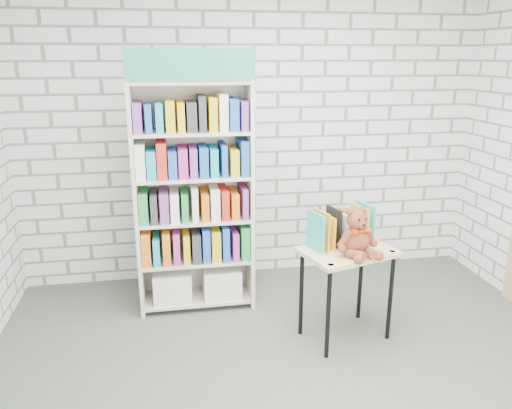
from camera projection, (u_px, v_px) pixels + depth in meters
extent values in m
plane|color=#434B3F|center=(305.00, 389.00, 3.38)|extent=(4.50, 4.50, 0.00)
cube|color=silver|center=(254.00, 138.00, 4.86)|extent=(4.50, 0.02, 2.80)
cube|color=beige|center=(137.00, 202.00, 4.18)|extent=(0.03, 0.39, 1.99)
cube|color=beige|center=(249.00, 196.00, 4.34)|extent=(0.03, 0.39, 1.99)
cube|color=beige|center=(193.00, 193.00, 4.43)|extent=(0.99, 0.02, 1.99)
cube|color=teal|center=(190.00, 64.00, 3.77)|extent=(0.99, 0.02, 0.24)
cube|color=beige|center=(198.00, 297.00, 4.52)|extent=(0.93, 0.37, 0.03)
cube|color=beige|center=(196.00, 259.00, 4.42)|extent=(0.93, 0.37, 0.03)
cube|color=beige|center=(195.00, 219.00, 4.31)|extent=(0.93, 0.37, 0.03)
cube|color=beige|center=(193.00, 176.00, 4.20)|extent=(0.93, 0.37, 0.03)
cube|color=beige|center=(192.00, 132.00, 4.10)|extent=(0.93, 0.37, 0.03)
cube|color=beige|center=(190.00, 82.00, 3.98)|extent=(0.93, 0.37, 0.03)
cube|color=silver|center=(172.00, 284.00, 4.45)|extent=(0.33, 0.33, 0.26)
cube|color=silver|center=(222.00, 281.00, 4.52)|extent=(0.33, 0.33, 0.26)
cube|color=blue|center=(196.00, 244.00, 4.37)|extent=(0.93, 0.33, 0.26)
cube|color=green|center=(194.00, 203.00, 4.26)|extent=(0.93, 0.33, 0.26)
cube|color=orange|center=(193.00, 160.00, 4.15)|extent=(0.93, 0.33, 0.26)
cube|color=#BF338C|center=(191.00, 114.00, 4.04)|extent=(0.93, 0.33, 0.26)
cube|color=tan|center=(348.00, 252.00, 3.82)|extent=(0.80, 0.66, 0.03)
cylinder|color=black|center=(328.00, 314.00, 3.64)|extent=(0.03, 0.03, 0.71)
cylinder|color=black|center=(301.00, 294.00, 3.96)|extent=(0.03, 0.03, 0.71)
cylinder|color=black|center=(390.00, 298.00, 3.89)|extent=(0.03, 0.03, 0.71)
cylinder|color=black|center=(360.00, 279.00, 4.21)|extent=(0.03, 0.03, 0.71)
cylinder|color=black|center=(331.00, 265.00, 3.54)|extent=(0.05, 0.05, 0.01)
cylinder|color=black|center=(392.00, 252.00, 3.78)|extent=(0.05, 0.05, 0.01)
cube|color=#29B4A1|center=(315.00, 232.00, 3.77)|extent=(0.07, 0.21, 0.29)
cube|color=orange|center=(321.00, 231.00, 3.79)|extent=(0.07, 0.21, 0.29)
cube|color=yellow|center=(328.00, 230.00, 3.82)|extent=(0.07, 0.21, 0.29)
cube|color=black|center=(334.00, 229.00, 3.84)|extent=(0.07, 0.21, 0.29)
cube|color=white|center=(340.00, 228.00, 3.87)|extent=(0.07, 0.21, 0.29)
cube|color=orange|center=(346.00, 227.00, 3.89)|extent=(0.07, 0.21, 0.29)
cube|color=blue|center=(352.00, 225.00, 3.92)|extent=(0.07, 0.21, 0.29)
cube|color=gold|center=(358.00, 224.00, 3.94)|extent=(0.07, 0.21, 0.29)
cube|color=#29B4A1|center=(364.00, 223.00, 3.97)|extent=(0.07, 0.21, 0.29)
ellipsoid|color=brown|center=(355.00, 240.00, 3.71)|extent=(0.21, 0.18, 0.21)
sphere|color=brown|center=(357.00, 220.00, 3.66)|extent=(0.15, 0.15, 0.15)
sphere|color=brown|center=(350.00, 212.00, 3.63)|extent=(0.06, 0.06, 0.06)
sphere|color=brown|center=(363.00, 210.00, 3.67)|extent=(0.06, 0.06, 0.06)
sphere|color=brown|center=(362.00, 225.00, 3.61)|extent=(0.06, 0.06, 0.06)
sphere|color=black|center=(359.00, 220.00, 3.59)|extent=(0.02, 0.02, 0.02)
sphere|color=black|center=(365.00, 219.00, 3.61)|extent=(0.02, 0.02, 0.02)
sphere|color=black|center=(364.00, 225.00, 3.58)|extent=(0.02, 0.02, 0.02)
cylinder|color=brown|center=(345.00, 239.00, 3.64)|extent=(0.11, 0.08, 0.15)
cylinder|color=brown|center=(369.00, 235.00, 3.72)|extent=(0.11, 0.10, 0.15)
sphere|color=brown|center=(342.00, 248.00, 3.63)|extent=(0.06, 0.06, 0.06)
sphere|color=brown|center=(373.00, 243.00, 3.74)|extent=(0.06, 0.06, 0.06)
cylinder|color=brown|center=(356.00, 255.00, 3.61)|extent=(0.14, 0.17, 0.09)
cylinder|color=brown|center=(370.00, 252.00, 3.65)|extent=(0.08, 0.17, 0.09)
sphere|color=brown|center=(359.00, 259.00, 3.54)|extent=(0.07, 0.07, 0.07)
sphere|color=brown|center=(379.00, 256.00, 3.60)|extent=(0.07, 0.07, 0.07)
cone|color=red|center=(357.00, 232.00, 3.61)|extent=(0.07, 0.07, 0.06)
cone|color=red|center=(365.00, 231.00, 3.64)|extent=(0.07, 0.07, 0.06)
sphere|color=red|center=(361.00, 231.00, 3.62)|extent=(0.03, 0.03, 0.03)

